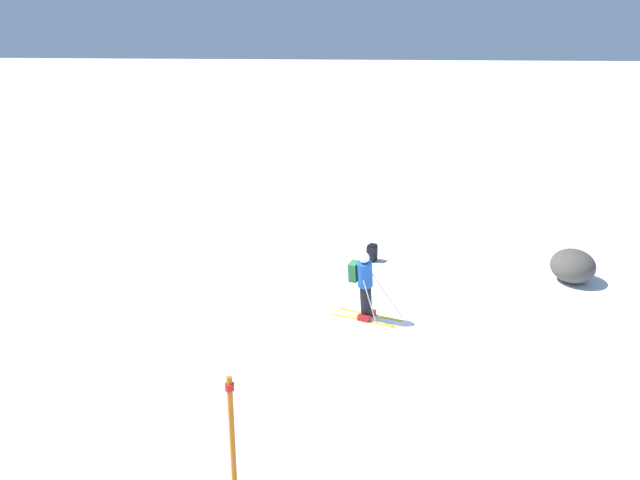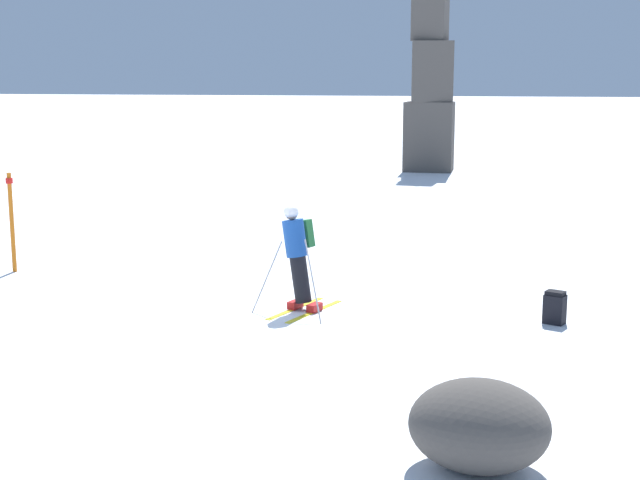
# 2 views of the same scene
# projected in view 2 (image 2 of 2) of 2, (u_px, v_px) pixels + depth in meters

# --- Properties ---
(ground_plane) EXTENTS (300.00, 300.00, 0.00)m
(ground_plane) POSITION_uv_depth(u_px,v_px,m) (256.00, 307.00, 14.27)
(ground_plane) COLOR white
(skier) EXTENTS (1.26, 1.64, 1.71)m
(skier) POSITION_uv_depth(u_px,v_px,m) (298.00, 251.00, 14.03)
(skier) COLOR yellow
(skier) RESTS_ON ground
(rock_pillar) EXTENTS (1.86, 1.64, 7.62)m
(rock_pillar) POSITION_uv_depth(u_px,v_px,m) (430.00, 88.00, 34.17)
(rock_pillar) COLOR #4C4742
(rock_pillar) RESTS_ON ground
(spare_backpack) EXTENTS (0.36, 0.32, 0.50)m
(spare_backpack) POSITION_uv_depth(u_px,v_px,m) (555.00, 308.00, 13.30)
(spare_backpack) COLOR black
(spare_backpack) RESTS_ON ground
(exposed_boulder_0) EXTENTS (1.33, 1.13, 0.87)m
(exposed_boulder_0) POSITION_uv_depth(u_px,v_px,m) (479.00, 426.00, 8.34)
(exposed_boulder_0) COLOR #4C4742
(exposed_boulder_0) RESTS_ON ground
(trail_marker) EXTENTS (0.13, 0.13, 1.88)m
(trail_marker) POSITION_uv_depth(u_px,v_px,m) (12.00, 218.00, 16.69)
(trail_marker) COLOR orange
(trail_marker) RESTS_ON ground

